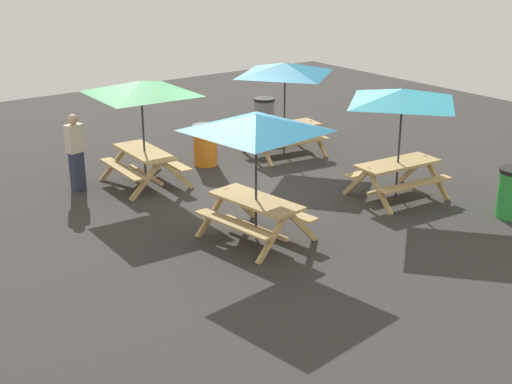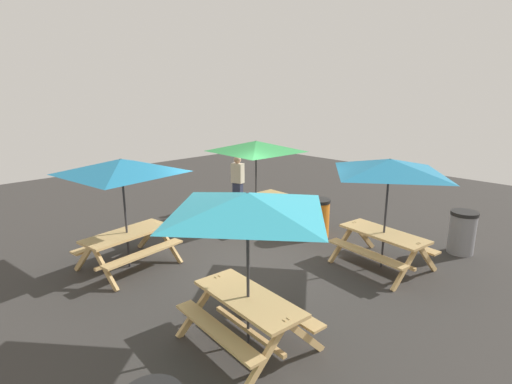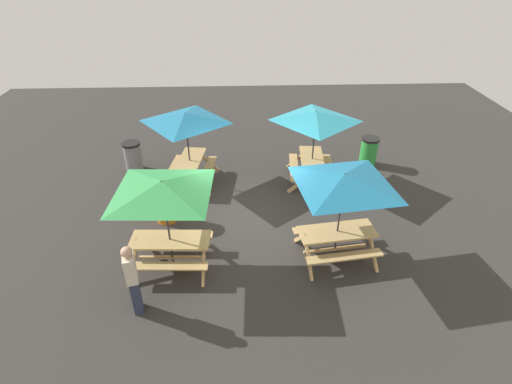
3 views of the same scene
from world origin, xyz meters
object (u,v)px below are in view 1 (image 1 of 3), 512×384
Objects in this scene: picnic_table_2 at (256,132)px; trash_bin_green at (512,193)px; person_standing at (76,150)px; trash_bin_gray at (264,115)px; picnic_table_3 at (402,104)px; trash_bin_orange at (205,145)px; picnic_table_1 at (285,76)px; picnic_table_0 at (141,95)px.

picnic_table_2 is 2.86× the size of trash_bin_green.
person_standing is (-6.11, 6.49, 0.39)m from trash_bin_green.
picnic_table_2 is 2.86× the size of trash_bin_gray.
picnic_table_3 is 6.86m from person_standing.
trash_bin_orange is at bearing -152.67° from trash_bin_gray.
picnic_table_3 is (-0.05, -3.80, 0.00)m from picnic_table_1.
trash_bin_green is at bearing -73.77° from picnic_table_1.
trash_bin_gray is 3.27m from trash_bin_orange.
trash_bin_orange is 1.00× the size of trash_bin_green.
picnic_table_0 is 1.69× the size of person_standing.
person_standing is (-3.17, 0.13, 0.39)m from trash_bin_orange.
trash_bin_gray is 1.00× the size of trash_bin_green.
trash_bin_gray is (4.58, 5.77, -1.49)m from picnic_table_2.
picnic_table_1 is at bearing 94.05° from picnic_table_3.
trash_bin_orange is (1.68, 4.26, -1.49)m from picnic_table_2.
trash_bin_orange is (-2.91, -1.50, 0.00)m from trash_bin_gray.
trash_bin_gray is at bearing -65.60° from picnic_table_0.
picnic_table_3 reaches higher than trash_bin_gray.
person_standing is at bearing 144.28° from picnic_table_3.
picnic_table_2 and picnic_table_3 have the same top height.
person_standing is (-5.15, 4.40, -1.10)m from picnic_table_3.
person_standing is (-6.08, -1.37, 0.39)m from trash_bin_gray.
person_standing reaches higher than trash_bin_green.
picnic_table_3 is 6.03m from trash_bin_gray.
picnic_table_1 is 6.15m from trash_bin_green.
picnic_table_2 is at bearing -175.22° from picnic_table_3.
picnic_table_3 is 4.93m from trash_bin_orange.
trash_bin_orange is at bearing -75.15° from picnic_table_0.
trash_bin_orange is 7.01m from trash_bin_green.
trash_bin_orange is 0.59× the size of person_standing.
trash_bin_green is (0.96, -2.09, -1.49)m from picnic_table_3.
picnic_table_0 is at bearing -167.64° from trash_bin_orange.
picnic_table_1 is at bearing -114.11° from trash_bin_gray.
picnic_table_0 is 1.21× the size of picnic_table_3.
picnic_table_0 is 5.42m from picnic_table_3.
picnic_table_0 and picnic_table_3 have the same top height.
trash_bin_orange is at bearing 114.84° from trash_bin_green.
person_standing reaches higher than trash_bin_gray.
picnic_table_0 reaches higher than trash_bin_gray.
picnic_table_1 is at bearing 98.82° from trash_bin_green.
picnic_table_2 is 4.82m from trash_bin_orange.
picnic_table_0 is at bearing 128.65° from trash_bin_green.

